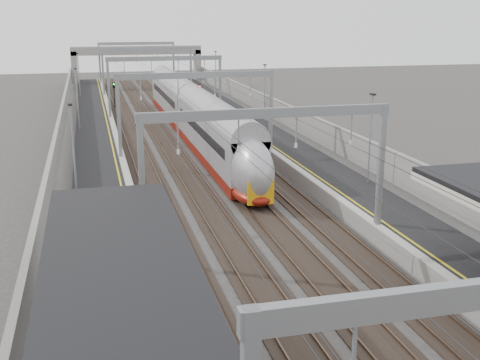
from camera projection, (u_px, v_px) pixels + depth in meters
platform_left at (99, 155)px, 51.05m from camera, size 4.00×120.00×1.00m
platform_right at (278, 146)px, 54.82m from camera, size 4.00×120.00×1.00m
tracks at (192, 155)px, 53.05m from camera, size 11.40×140.00×0.20m
overhead_line at (179, 79)px, 57.62m from camera, size 13.00×140.00×6.60m
overbridge at (137, 56)px, 103.08m from camera, size 22.00×2.20×6.90m
wall_left at (59, 145)px, 50.00m from camera, size 0.30×120.00×3.20m
wall_right at (312, 132)px, 55.29m from camera, size 0.30×120.00×3.20m
train at (196, 120)px, 58.77m from camera, size 2.72×49.51×4.30m
signal_green at (114, 90)px, 79.40m from camera, size 0.32×0.32×3.48m
signal_red_near at (179, 90)px, 79.67m from camera, size 0.32×0.32×3.48m
signal_red_far at (200, 93)px, 77.18m from camera, size 0.32×0.32×3.48m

